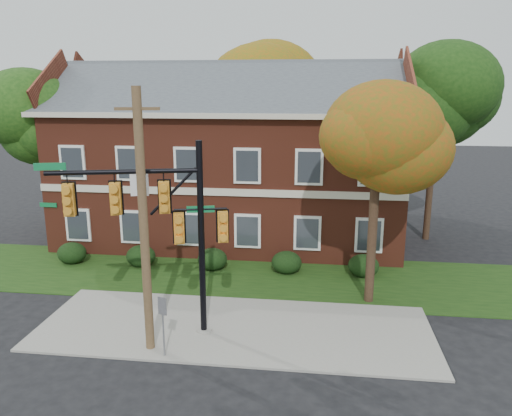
# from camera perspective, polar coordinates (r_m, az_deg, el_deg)

# --- Properties ---
(ground) EXTENTS (120.00, 120.00, 0.00)m
(ground) POSITION_cam_1_polar(r_m,az_deg,el_deg) (17.54, -3.10, -15.13)
(ground) COLOR black
(ground) RESTS_ON ground
(sidewalk) EXTENTS (14.00, 5.00, 0.08)m
(sidewalk) POSITION_cam_1_polar(r_m,az_deg,el_deg) (18.39, -2.53, -13.53)
(sidewalk) COLOR gray
(sidewalk) RESTS_ON ground
(grass_strip) EXTENTS (30.00, 6.00, 0.04)m
(grass_strip) POSITION_cam_1_polar(r_m,az_deg,el_deg) (22.90, -0.41, -7.86)
(grass_strip) COLOR #193811
(grass_strip) RESTS_ON ground
(apartment_building) EXTENTS (18.80, 8.80, 9.74)m
(apartment_building) POSITION_cam_1_polar(r_m,az_deg,el_deg) (27.69, -2.91, 6.57)
(apartment_building) COLOR maroon
(apartment_building) RESTS_ON ground
(hedge_far_left) EXTENTS (1.40, 1.26, 1.05)m
(hedge_far_left) POSITION_cam_1_polar(r_m,az_deg,el_deg) (26.04, -20.30, -4.85)
(hedge_far_left) COLOR black
(hedge_far_left) RESTS_ON ground
(hedge_left) EXTENTS (1.40, 1.26, 1.05)m
(hedge_left) POSITION_cam_1_polar(r_m,az_deg,el_deg) (24.65, -13.02, -5.37)
(hedge_left) COLOR black
(hedge_left) RESTS_ON ground
(hedge_center) EXTENTS (1.40, 1.26, 1.05)m
(hedge_center) POSITION_cam_1_polar(r_m,az_deg,el_deg) (23.70, -5.01, -5.85)
(hedge_center) COLOR black
(hedge_center) RESTS_ON ground
(hedge_right) EXTENTS (1.40, 1.26, 1.05)m
(hedge_right) POSITION_cam_1_polar(r_m,az_deg,el_deg) (23.24, 3.51, -6.22)
(hedge_right) COLOR black
(hedge_right) RESTS_ON ground
(hedge_far_right) EXTENTS (1.40, 1.26, 1.05)m
(hedge_far_right) POSITION_cam_1_polar(r_m,az_deg,el_deg) (23.30, 12.19, -6.47)
(hedge_far_right) COLOR black
(hedge_far_right) RESTS_ON ground
(tree_near_right) EXTENTS (4.50, 4.25, 8.58)m
(tree_near_right) POSITION_cam_1_polar(r_m,az_deg,el_deg) (19.19, 14.49, 7.96)
(tree_near_right) COLOR black
(tree_near_right) RESTS_ON ground
(tree_left_rear) EXTENTS (5.40, 5.10, 8.88)m
(tree_left_rear) POSITION_cam_1_polar(r_m,az_deg,el_deg) (29.79, -22.38, 9.35)
(tree_left_rear) COLOR black
(tree_left_rear) RESTS_ON ground
(tree_right_rear) EXTENTS (6.30, 5.95, 10.62)m
(tree_right_rear) POSITION_cam_1_polar(r_m,az_deg,el_deg) (28.64, 20.79, 12.25)
(tree_right_rear) COLOR black
(tree_right_rear) RESTS_ON ground
(tree_far_rear) EXTENTS (6.84, 6.46, 11.52)m
(tree_far_rear) POSITION_cam_1_polar(r_m,az_deg,el_deg) (35.05, 1.55, 14.44)
(tree_far_rear) COLOR black
(tree_far_rear) RESTS_ON ground
(traffic_signal) EXTENTS (5.93, 1.67, 6.78)m
(traffic_signal) POSITION_cam_1_polar(r_m,az_deg,el_deg) (16.70, -10.51, -1.25)
(traffic_signal) COLOR gray
(traffic_signal) RESTS_ON ground
(utility_pole) EXTENTS (1.31, 0.36, 8.49)m
(utility_pole) POSITION_cam_1_polar(r_m,az_deg,el_deg) (15.86, -12.72, -1.82)
(utility_pole) COLOR brown
(utility_pole) RESTS_ON ground
(sign_post) EXTENTS (0.30, 0.13, 2.08)m
(sign_post) POSITION_cam_1_polar(r_m,az_deg,el_deg) (16.31, -10.61, -12.15)
(sign_post) COLOR slate
(sign_post) RESTS_ON ground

